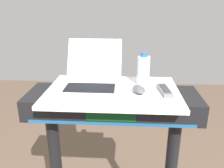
# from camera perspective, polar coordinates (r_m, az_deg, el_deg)

# --- Properties ---
(desk_board) EXTENTS (0.68, 0.45, 0.02)m
(desk_board) POSITION_cam_1_polar(r_m,az_deg,el_deg) (1.21, 0.15, -1.86)
(desk_board) COLOR white
(desk_board) RESTS_ON treadmill_base
(laptop) EXTENTS (0.31, 0.35, 0.23)m
(laptop) POSITION_cam_1_polar(r_m,az_deg,el_deg) (1.24, -4.95, 1.51)
(laptop) COLOR #B7B7BC
(laptop) RESTS_ON desk_board
(computer_mouse) EXTENTS (0.08, 0.11, 0.03)m
(computer_mouse) POSITION_cam_1_polar(r_m,az_deg,el_deg) (1.17, 6.58, -1.29)
(computer_mouse) COLOR #4C4C51
(computer_mouse) RESTS_ON desk_board
(water_bottle) EXTENTS (0.07, 0.07, 0.18)m
(water_bottle) POSITION_cam_1_polar(r_m,az_deg,el_deg) (1.26, 7.70, 3.37)
(water_bottle) COLOR silver
(water_bottle) RESTS_ON desk_board
(tv_remote) EXTENTS (0.06, 0.16, 0.02)m
(tv_remote) POSITION_cam_1_polar(r_m,az_deg,el_deg) (1.20, 12.79, -1.52)
(tv_remote) COLOR slate
(tv_remote) RESTS_ON desk_board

